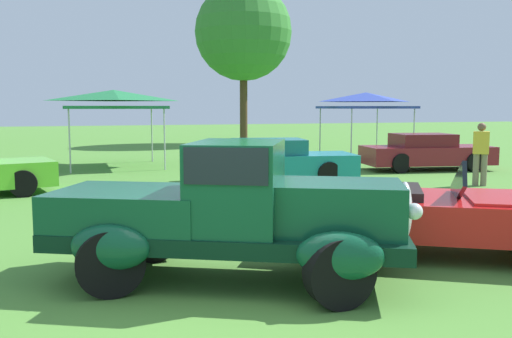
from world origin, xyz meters
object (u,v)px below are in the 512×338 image
object	(u,v)px
show_car_teal	(273,161)
neighbor_convertible	(447,214)
show_car_burgundy	(426,152)
canopy_tent_right_field	(366,99)
feature_pickup_truck	(231,211)
canopy_tent_center_field	(114,98)
spectator_far_side	(481,152)

from	to	relation	value
show_car_teal	neighbor_convertible	bearing A→B (deg)	-92.09
show_car_teal	show_car_burgundy	bearing A→B (deg)	12.03
show_car_teal	canopy_tent_right_field	distance (m)	8.62
show_car_burgundy	canopy_tent_right_field	world-z (taller)	canopy_tent_right_field
feature_pickup_truck	show_car_teal	size ratio (longest dim) A/B	0.94
canopy_tent_center_field	canopy_tent_right_field	bearing A→B (deg)	0.57
feature_pickup_truck	show_car_teal	xyz separation A→B (m)	(3.57, 8.12, -0.26)
feature_pickup_truck	canopy_tent_right_field	world-z (taller)	canopy_tent_right_field
neighbor_convertible	show_car_teal	bearing A→B (deg)	87.91
feature_pickup_truck	spectator_far_side	distance (m)	10.35
canopy_tent_right_field	canopy_tent_center_field	bearing A→B (deg)	-179.43
neighbor_convertible	canopy_tent_center_field	size ratio (longest dim) A/B	1.33
feature_pickup_truck	spectator_far_side	xyz separation A→B (m)	(8.61, 5.74, 0.05)
canopy_tent_center_field	canopy_tent_right_field	world-z (taller)	same
show_car_burgundy	canopy_tent_center_field	xyz separation A→B (m)	(-9.86, 4.35, 1.82)
neighbor_convertible	canopy_tent_center_field	bearing A→B (deg)	104.92
neighbor_convertible	canopy_tent_center_field	xyz separation A→B (m)	(-3.60, 13.53, 1.85)
feature_pickup_truck	neighbor_convertible	world-z (taller)	feature_pickup_truck
feature_pickup_truck	canopy_tent_center_field	distance (m)	13.84
show_car_burgundy	feature_pickup_truck	bearing A→B (deg)	-135.43
neighbor_convertible	canopy_tent_right_field	world-z (taller)	canopy_tent_right_field
neighbor_convertible	spectator_far_side	xyz separation A→B (m)	(5.33, 5.52, 0.34)
show_car_burgundy	canopy_tent_right_field	size ratio (longest dim) A/B	1.45
neighbor_convertible	show_car_burgundy	bearing A→B (deg)	55.73
canopy_tent_center_field	show_car_teal	bearing A→B (deg)	-55.30
show_car_burgundy	neighbor_convertible	bearing A→B (deg)	-124.27
canopy_tent_center_field	spectator_far_side	bearing A→B (deg)	-41.85
show_car_burgundy	show_car_teal	bearing A→B (deg)	-167.97
feature_pickup_truck	show_car_teal	bearing A→B (deg)	66.26
feature_pickup_truck	canopy_tent_center_field	world-z (taller)	canopy_tent_center_field
neighbor_convertible	feature_pickup_truck	bearing A→B (deg)	-176.17
feature_pickup_truck	spectator_far_side	bearing A→B (deg)	33.69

